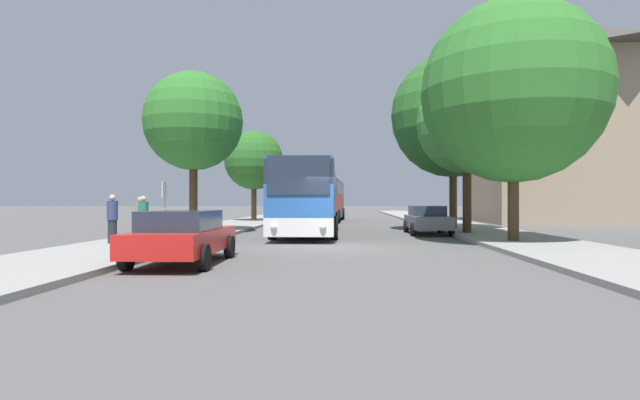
{
  "coord_description": "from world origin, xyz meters",
  "views": [
    {
      "loc": [
        0.3,
        -17.38,
        1.59
      ],
      "look_at": [
        -1.46,
        14.3,
        1.68
      ],
      "focal_mm": 28.0,
      "sensor_mm": 36.0,
      "label": 1
    }
  ],
  "objects_px": {
    "bus_middle": "(324,200)",
    "parked_car_right_near": "(427,219)",
    "parked_car_left_curb": "(183,236)",
    "tree_right_near": "(513,92)",
    "tree_right_far": "(467,124)",
    "pedestrian_waiting_near": "(143,218)",
    "bus_stop_sign": "(164,203)",
    "bus_front": "(308,198)",
    "pedestrian_walking_back": "(140,217)",
    "tree_left_near": "(193,121)",
    "tree_right_mid": "(453,116)",
    "pedestrian_waiting_far": "(112,219)",
    "tree_left_far": "(254,160)"
  },
  "relations": [
    {
      "from": "parked_car_left_curb",
      "to": "tree_right_near",
      "type": "height_order",
      "value": "tree_right_near"
    },
    {
      "from": "pedestrian_walking_back",
      "to": "tree_right_far",
      "type": "bearing_deg",
      "value": -51.95
    },
    {
      "from": "bus_middle",
      "to": "parked_car_right_near",
      "type": "height_order",
      "value": "bus_middle"
    },
    {
      "from": "bus_middle",
      "to": "tree_right_near",
      "type": "relative_size",
      "value": 1.38
    },
    {
      "from": "pedestrian_waiting_near",
      "to": "pedestrian_walking_back",
      "type": "relative_size",
      "value": 1.01
    },
    {
      "from": "tree_left_far",
      "to": "tree_right_near",
      "type": "distance_m",
      "value": 22.62
    },
    {
      "from": "bus_stop_sign",
      "to": "pedestrian_walking_back",
      "type": "height_order",
      "value": "bus_stop_sign"
    },
    {
      "from": "bus_middle",
      "to": "tree_right_near",
      "type": "distance_m",
      "value": 22.68
    },
    {
      "from": "parked_car_right_near",
      "to": "tree_right_far",
      "type": "bearing_deg",
      "value": 149.66
    },
    {
      "from": "parked_car_left_curb",
      "to": "pedestrian_waiting_far",
      "type": "height_order",
      "value": "pedestrian_waiting_far"
    },
    {
      "from": "tree_right_near",
      "to": "tree_right_mid",
      "type": "relative_size",
      "value": 0.96
    },
    {
      "from": "parked_car_left_curb",
      "to": "bus_stop_sign",
      "type": "bearing_deg",
      "value": 113.19
    },
    {
      "from": "tree_left_near",
      "to": "tree_right_mid",
      "type": "distance_m",
      "value": 13.4
    },
    {
      "from": "pedestrian_waiting_near",
      "to": "tree_right_near",
      "type": "bearing_deg",
      "value": 30.78
    },
    {
      "from": "bus_front",
      "to": "bus_middle",
      "type": "relative_size",
      "value": 1.0
    },
    {
      "from": "tree_right_far",
      "to": "pedestrian_waiting_far",
      "type": "bearing_deg",
      "value": -153.9
    },
    {
      "from": "tree_right_near",
      "to": "pedestrian_walking_back",
      "type": "bearing_deg",
      "value": 176.05
    },
    {
      "from": "bus_front",
      "to": "parked_car_left_curb",
      "type": "relative_size",
      "value": 2.8
    },
    {
      "from": "bus_middle",
      "to": "parked_car_left_curb",
      "type": "distance_m",
      "value": 27.3
    },
    {
      "from": "pedestrian_waiting_near",
      "to": "tree_right_far",
      "type": "distance_m",
      "value": 14.75
    },
    {
      "from": "tree_right_near",
      "to": "parked_car_left_curb",
      "type": "bearing_deg",
      "value": -148.48
    },
    {
      "from": "parked_car_left_curb",
      "to": "pedestrian_walking_back",
      "type": "relative_size",
      "value": 2.68
    },
    {
      "from": "pedestrian_waiting_near",
      "to": "tree_right_near",
      "type": "xyz_separation_m",
      "value": [
        13.65,
        0.76,
        4.67
      ]
    },
    {
      "from": "parked_car_left_curb",
      "to": "bus_stop_sign",
      "type": "distance_m",
      "value": 6.96
    },
    {
      "from": "bus_middle",
      "to": "parked_car_left_curb",
      "type": "relative_size",
      "value": 2.81
    },
    {
      "from": "parked_car_right_near",
      "to": "bus_front",
      "type": "bearing_deg",
      "value": 1.28
    },
    {
      "from": "pedestrian_waiting_far",
      "to": "pedestrian_walking_back",
      "type": "relative_size",
      "value": 1.03
    },
    {
      "from": "bus_stop_sign",
      "to": "parked_car_left_curb",
      "type": "bearing_deg",
      "value": -65.75
    },
    {
      "from": "parked_car_left_curb",
      "to": "tree_left_near",
      "type": "bearing_deg",
      "value": 105.12
    },
    {
      "from": "bus_stop_sign",
      "to": "pedestrian_waiting_near",
      "type": "distance_m",
      "value": 1.06
    },
    {
      "from": "tree_right_near",
      "to": "bus_stop_sign",
      "type": "bearing_deg",
      "value": -179.91
    },
    {
      "from": "pedestrian_walking_back",
      "to": "tree_right_near",
      "type": "bearing_deg",
      "value": -70.57
    },
    {
      "from": "parked_car_right_near",
      "to": "pedestrian_walking_back",
      "type": "height_order",
      "value": "pedestrian_walking_back"
    },
    {
      "from": "tree_right_near",
      "to": "tree_right_mid",
      "type": "xyz_separation_m",
      "value": [
        -0.54,
        7.95,
        0.48
      ]
    },
    {
      "from": "bus_front",
      "to": "tree_right_far",
      "type": "bearing_deg",
      "value": -7.39
    },
    {
      "from": "bus_front",
      "to": "tree_left_near",
      "type": "relative_size",
      "value": 1.57
    },
    {
      "from": "tree_left_near",
      "to": "tree_right_mid",
      "type": "relative_size",
      "value": 0.84
    },
    {
      "from": "bus_front",
      "to": "tree_right_far",
      "type": "height_order",
      "value": "tree_right_far"
    },
    {
      "from": "pedestrian_waiting_near",
      "to": "pedestrian_waiting_far",
      "type": "bearing_deg",
      "value": -86.35
    },
    {
      "from": "parked_car_right_near",
      "to": "tree_left_near",
      "type": "relative_size",
      "value": 0.57
    },
    {
      "from": "tree_right_far",
      "to": "tree_right_near",
      "type": "bearing_deg",
      "value": -82.75
    },
    {
      "from": "bus_middle",
      "to": "tree_right_mid",
      "type": "height_order",
      "value": "tree_right_mid"
    },
    {
      "from": "parked_car_right_near",
      "to": "bus_stop_sign",
      "type": "distance_m",
      "value": 12.28
    },
    {
      "from": "bus_front",
      "to": "bus_stop_sign",
      "type": "distance_m",
      "value": 7.52
    },
    {
      "from": "bus_stop_sign",
      "to": "tree_left_far",
      "type": "xyz_separation_m",
      "value": [
        -0.03,
        18.39,
        3.13
      ]
    },
    {
      "from": "parked_car_left_curb",
      "to": "pedestrian_walking_back",
      "type": "height_order",
      "value": "pedestrian_walking_back"
    },
    {
      "from": "parked_car_right_near",
      "to": "tree_right_far",
      "type": "height_order",
      "value": "tree_right_far"
    },
    {
      "from": "parked_car_left_curb",
      "to": "pedestrian_waiting_near",
      "type": "xyz_separation_m",
      "value": [
        -3.35,
        5.56,
        0.26
      ]
    },
    {
      "from": "tree_right_near",
      "to": "tree_right_far",
      "type": "bearing_deg",
      "value": 97.25
    },
    {
      "from": "bus_middle",
      "to": "tree_right_far",
      "type": "height_order",
      "value": "tree_right_far"
    }
  ]
}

